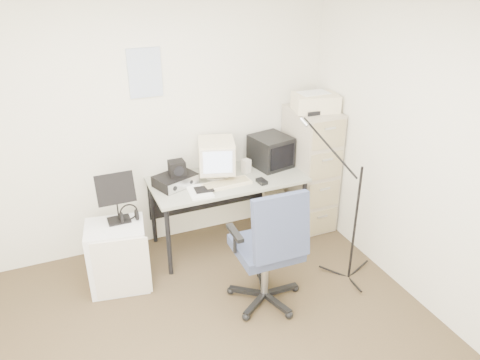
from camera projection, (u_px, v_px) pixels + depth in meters
name	position (u px, v px, depth m)	size (l,w,h in m)	color
floor	(222.00, 359.00, 3.47)	(3.60, 3.60, 0.01)	#3F3423
ceiling	(214.00, 0.00, 2.38)	(3.60, 3.60, 0.01)	white
wall_back	(151.00, 125.00, 4.42)	(3.60, 0.02, 2.50)	silver
wall_right	(440.00, 167.00, 3.56)	(0.02, 3.60, 2.50)	silver
wall_calendar	(145.00, 73.00, 4.18)	(0.30, 0.02, 0.44)	white
filing_cabinet	(310.00, 169.00, 4.97)	(0.40, 0.60, 1.30)	tan
printer	(316.00, 102.00, 4.63)	(0.43, 0.29, 0.17)	beige
desk	(228.00, 211.00, 4.74)	(1.50, 0.70, 0.73)	gray
crt_monitor	(217.00, 159.00, 4.53)	(0.34, 0.36, 0.38)	beige
crt_tv	(271.00, 151.00, 4.78)	(0.35, 0.37, 0.32)	black
desk_speaker	(246.00, 166.00, 4.67)	(0.07, 0.07, 0.14)	beige
keyboard	(227.00, 184.00, 4.44)	(0.47, 0.17, 0.03)	beige
mouse	(262.00, 181.00, 4.47)	(0.07, 0.12, 0.04)	black
radio_receiver	(175.00, 180.00, 4.42)	(0.37, 0.26, 0.11)	black
radio_speaker	(177.00, 168.00, 4.36)	(0.14, 0.13, 0.14)	black
papers	(200.00, 191.00, 4.30)	(0.21, 0.28, 0.02)	white
pc_tower	(277.00, 218.00, 4.88)	(0.22, 0.48, 0.45)	beige
office_chair	(266.00, 245.00, 3.82)	(0.65, 0.65, 1.12)	#404A6A
side_cart	(118.00, 256.00, 4.13)	(0.50, 0.40, 0.61)	silver
music_stand	(116.00, 197.00, 3.97)	(0.32, 0.17, 0.47)	black
headphones	(129.00, 215.00, 4.05)	(0.17, 0.17, 0.03)	black
mic_stand	(357.00, 208.00, 4.04)	(0.02, 0.02, 1.47)	black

